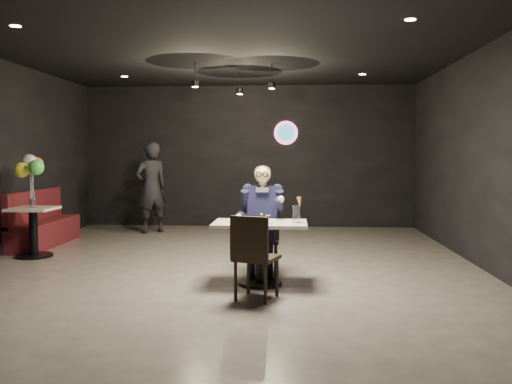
# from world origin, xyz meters

# --- Properties ---
(floor) EXTENTS (9.00, 9.00, 0.00)m
(floor) POSITION_xyz_m (0.00, 0.00, 0.00)
(floor) COLOR gray
(floor) RESTS_ON ground
(wall_sign) EXTENTS (0.50, 0.06, 0.50)m
(wall_sign) POSITION_xyz_m (0.80, 4.47, 2.00)
(wall_sign) COLOR pink
(wall_sign) RESTS_ON floor
(pendant_lights) EXTENTS (1.40, 1.20, 0.36)m
(pendant_lights) POSITION_xyz_m (0.00, 2.00, 2.88)
(pendant_lights) COLOR black
(pendant_lights) RESTS_ON floor
(main_table) EXTENTS (1.10, 0.70, 0.75)m
(main_table) POSITION_xyz_m (0.56, -0.71, 0.38)
(main_table) COLOR silver
(main_table) RESTS_ON floor
(chair_far) EXTENTS (0.42, 0.46, 0.92)m
(chair_far) POSITION_xyz_m (0.56, -0.16, 0.46)
(chair_far) COLOR black
(chair_far) RESTS_ON floor
(chair_near) EXTENTS (0.55, 0.57, 0.92)m
(chair_near) POSITION_xyz_m (0.56, -1.34, 0.46)
(chair_near) COLOR black
(chair_near) RESTS_ON floor
(seated_man) EXTENTS (0.60, 0.80, 1.44)m
(seated_man) POSITION_xyz_m (0.56, -0.16, 0.72)
(seated_man) COLOR black
(seated_man) RESTS_ON floor
(dessert_plate) EXTENTS (0.23, 0.23, 0.01)m
(dessert_plate) POSITION_xyz_m (0.62, -0.80, 0.76)
(dessert_plate) COLOR white
(dessert_plate) RESTS_ON main_table
(cake_slice) EXTENTS (0.12, 0.11, 0.07)m
(cake_slice) POSITION_xyz_m (0.60, -0.79, 0.80)
(cake_slice) COLOR black
(cake_slice) RESTS_ON dessert_plate
(mint_leaf) EXTENTS (0.07, 0.04, 0.01)m
(mint_leaf) POSITION_xyz_m (0.66, -0.83, 0.84)
(mint_leaf) COLOR green
(mint_leaf) RESTS_ON cake_slice
(sundae_glass) EXTENTS (0.09, 0.09, 0.20)m
(sundae_glass) POSITION_xyz_m (0.99, -0.74, 0.85)
(sundae_glass) COLOR silver
(sundae_glass) RESTS_ON main_table
(wafer_cone) EXTENTS (0.07, 0.07, 0.12)m
(wafer_cone) POSITION_xyz_m (1.02, -0.77, 0.99)
(wafer_cone) COLOR #BD7E4D
(wafer_cone) RESTS_ON sundae_glass
(booth_bench) EXTENTS (0.47, 1.88, 0.94)m
(booth_bench) POSITION_xyz_m (-3.25, 1.80, 0.47)
(booth_bench) COLOR #480F1C
(booth_bench) RESTS_ON floor
(side_table) EXTENTS (0.62, 0.62, 0.78)m
(side_table) POSITION_xyz_m (-2.95, 0.80, 0.39)
(side_table) COLOR silver
(side_table) RESTS_ON floor
(balloon_vase) EXTENTS (0.10, 0.10, 0.14)m
(balloon_vase) POSITION_xyz_m (-2.95, 0.80, 0.82)
(balloon_vase) COLOR silver
(balloon_vase) RESTS_ON side_table
(balloon_bunch) EXTENTS (0.41, 0.41, 0.68)m
(balloon_bunch) POSITION_xyz_m (-2.95, 0.80, 1.24)
(balloon_bunch) COLOR yellow
(balloon_bunch) RESTS_ON balloon_vase
(passerby) EXTENTS (0.77, 0.73, 1.78)m
(passerby) POSITION_xyz_m (-1.83, 3.42, 0.89)
(passerby) COLOR black
(passerby) RESTS_ON floor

